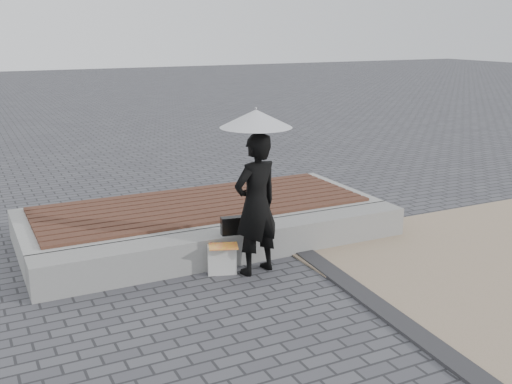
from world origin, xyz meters
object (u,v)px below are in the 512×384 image
at_px(seating_ledge, 236,244).
at_px(handbag, 234,225).
at_px(canvas_tote, 222,259).
at_px(parasol, 256,118).
at_px(woman, 256,204).

distance_m(seating_ledge, handbag, 0.36).
bearing_deg(canvas_tote, parasol, -1.49).
xyz_separation_m(parasol, canvas_tote, (-0.39, 0.13, -1.68)).
xyz_separation_m(parasol, handbag, (-0.14, 0.33, -1.35)).
height_order(seating_ledge, handbag, handbag).
xyz_separation_m(handbag, canvas_tote, (-0.25, -0.20, -0.33)).
relative_size(parasol, handbag, 3.41).
relative_size(seating_ledge, parasol, 4.71).
bearing_deg(seating_ledge, parasol, -84.65).
distance_m(parasol, handbag, 1.40).
relative_size(handbag, canvas_tote, 0.87).
relative_size(woman, canvas_tote, 4.75).
height_order(parasol, canvas_tote, parasol).
height_order(woman, canvas_tote, woman).
distance_m(seating_ledge, woman, 0.81).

